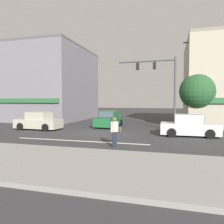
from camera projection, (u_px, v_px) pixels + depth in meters
ground_plane at (98, 133)px, 17.36m from camera, size 120.00×120.00×0.00m
lane_marking_stripe at (80, 141)px, 13.99m from camera, size 9.00×0.24×0.01m
sidewalk_curb at (31, 160)px, 9.18m from camera, size 40.00×5.00×0.16m
building_left_block at (42, 85)px, 30.61m from camera, size 12.55×12.01×9.68m
street_tree at (197, 92)px, 19.96m from camera, size 3.23×3.23×5.05m
utility_pole_near_left at (49, 85)px, 24.60m from camera, size 1.40×0.22×8.33m
utility_pole_far_right at (190, 81)px, 21.27m from camera, size 1.40×0.22×8.63m
traffic_light_mast at (163, 82)px, 18.30m from camera, size 4.89×0.27×6.20m
sedan_waiting_far at (189, 126)px, 15.96m from camera, size 4.15×1.98×1.58m
sedan_crossing_rightbound at (109, 120)px, 21.72m from camera, size 2.09×4.21×1.58m
sedan_parked_curbside at (39, 122)px, 19.58m from camera, size 4.13×1.94×1.58m
pedestrian_foreground_with_bag at (115, 130)px, 12.12m from camera, size 0.53×0.64×1.67m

